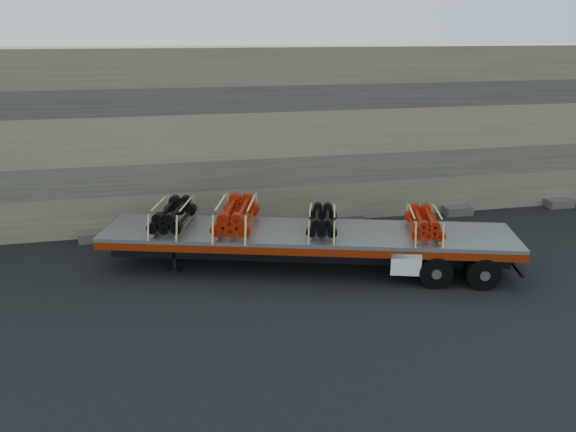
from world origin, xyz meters
name	(u,v)px	position (x,y,z in m)	size (l,w,h in m)	color
ground	(334,272)	(0.00, 0.00, 0.00)	(120.00, 120.00, 0.00)	black
rock_wall	(291,133)	(0.00, 6.50, 3.50)	(44.00, 3.00, 7.00)	#7A6B54
trailer	(307,250)	(-0.80, 0.48, 0.67)	(13.47, 2.59, 1.35)	#AEB0B6
bundle_front	(173,216)	(-5.09, 1.78, 1.74)	(1.11, 2.22, 0.79)	black
bundle_midfront	(236,216)	(-3.05, 1.16, 1.79)	(1.24, 2.49, 0.88)	#A71C08
bundle_midrear	(322,221)	(-0.33, 0.34, 1.69)	(0.96, 1.93, 0.68)	black
bundle_rear	(424,223)	(2.81, -0.60, 1.71)	(1.01, 2.03, 0.72)	#A71C08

